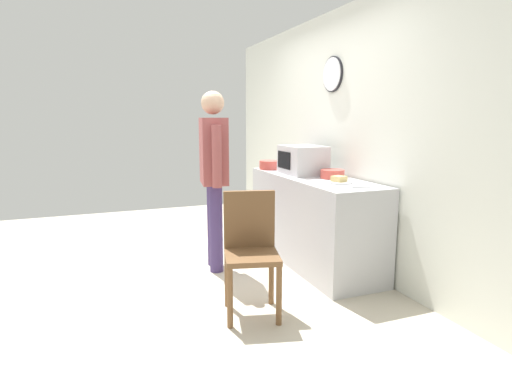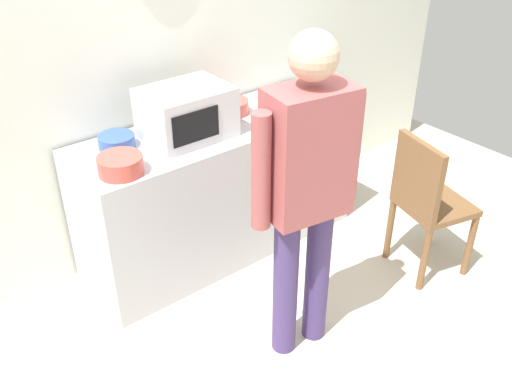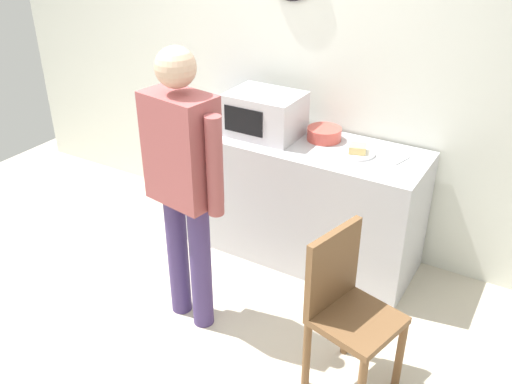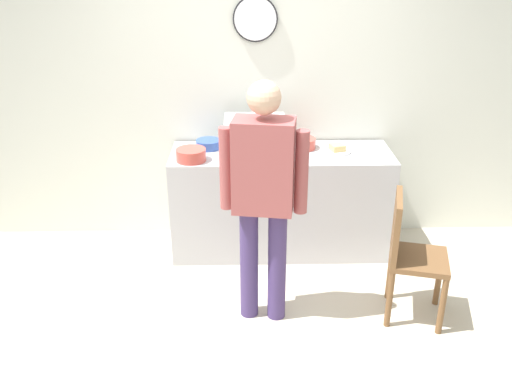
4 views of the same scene
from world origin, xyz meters
The scene contains 12 objects.
ground_plane centered at (0.00, 0.00, 0.00)m, with size 6.00×6.00×0.00m, color beige.
back_wall centered at (0.00, 1.60, 1.30)m, with size 5.40×0.13×2.60m.
kitchen_counter centered at (0.23, 1.22, 0.45)m, with size 1.86×0.62×0.91m, color #B7B7BC.
microwave centered at (0.00, 1.21, 1.06)m, with size 0.50×0.39×0.30m.
sandwich_plate centered at (0.69, 1.23, 0.93)m, with size 0.24×0.24×0.07m.
salad_bowl centered at (-0.51, 1.05, 0.95)m, with size 0.24×0.24×0.10m, color #C64C42.
cereal_bowl centered at (0.41, 1.33, 0.95)m, with size 0.24×0.24×0.09m, color #C64C42.
mixing_bowl centered at (-0.39, 1.34, 0.94)m, with size 0.21×0.21×0.07m, color #33519E.
fork_utensil centered at (0.39, 1.50, 0.91)m, with size 0.17×0.02×0.01m, color silver.
spoon_utensil centered at (0.98, 1.27, 0.91)m, with size 0.17×0.02×0.01m, color silver.
person_standing centered at (0.04, 0.22, 1.02)m, with size 0.58×0.30×1.75m.
wooden_chair centered at (1.07, 0.22, 0.52)m, with size 0.49×0.49×0.94m.
Camera 1 is at (3.98, -0.87, 1.50)m, focal length 29.54 mm.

